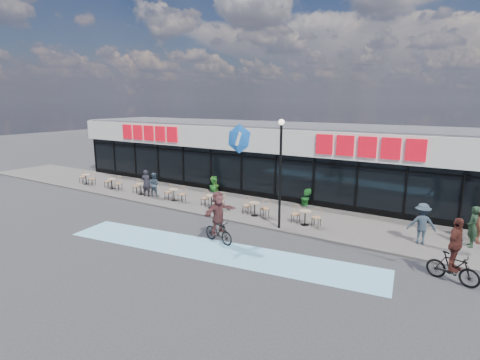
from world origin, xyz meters
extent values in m
plane|color=#28282B|center=(0.00, 0.00, 0.00)|extent=(120.00, 120.00, 0.00)
cube|color=#554F4B|center=(0.00, 4.50, 0.05)|extent=(44.00, 5.00, 0.10)
cube|color=#6EB1CF|center=(4.00, -1.50, 0.01)|extent=(14.17, 4.13, 0.01)
cube|color=black|center=(0.00, 10.00, 1.50)|extent=(30.00, 6.00, 3.00)
cube|color=white|center=(0.00, 9.85, 3.75)|extent=(30.60, 6.30, 1.50)
cube|color=#47474C|center=(0.00, 10.00, 4.55)|extent=(30.60, 6.30, 0.10)
cube|color=navy|center=(0.00, 6.96, 3.05)|extent=(30.60, 0.08, 0.18)
cube|color=black|center=(0.00, 6.97, 2.65)|extent=(30.00, 0.06, 0.08)
cube|color=black|center=(0.00, 6.98, 0.20)|extent=(30.00, 0.10, 0.40)
cube|color=red|center=(-8.00, 6.70, 3.80)|extent=(5.63, 0.18, 1.10)
cube|color=red|center=(8.00, 6.70, 3.80)|extent=(5.63, 0.18, 1.10)
ellipsoid|color=blue|center=(0.00, 6.70, 3.80)|extent=(1.90, 0.24, 1.90)
cylinder|color=black|center=(-15.00, 6.97, 1.50)|extent=(0.10, 0.10, 3.00)
cylinder|color=black|center=(-12.50, 6.97, 1.50)|extent=(0.10, 0.10, 3.00)
cylinder|color=black|center=(-10.00, 6.97, 1.50)|extent=(0.10, 0.10, 3.00)
cylinder|color=black|center=(-7.50, 6.97, 1.50)|extent=(0.10, 0.10, 3.00)
cylinder|color=black|center=(-5.00, 6.97, 1.50)|extent=(0.10, 0.10, 3.00)
cylinder|color=black|center=(-2.50, 6.97, 1.50)|extent=(0.10, 0.10, 3.00)
cylinder|color=black|center=(0.00, 6.97, 1.50)|extent=(0.10, 0.10, 3.00)
cylinder|color=black|center=(2.50, 6.97, 1.50)|extent=(0.10, 0.10, 3.00)
cylinder|color=black|center=(5.00, 6.97, 1.50)|extent=(0.10, 0.10, 3.00)
cylinder|color=black|center=(7.50, 6.97, 1.50)|extent=(0.10, 0.10, 3.00)
cylinder|color=black|center=(10.00, 6.97, 1.50)|extent=(0.10, 0.10, 3.00)
cylinder|color=black|center=(12.50, 6.97, 1.50)|extent=(0.10, 0.10, 3.00)
cylinder|color=black|center=(5.12, 2.30, 2.60)|extent=(0.12, 0.12, 5.01)
sphere|color=#FFF2CC|center=(5.12, 2.30, 5.21)|extent=(0.28, 0.28, 0.28)
cylinder|color=tan|center=(-11.35, 3.36, 0.82)|extent=(0.60, 0.60, 0.04)
cylinder|color=black|center=(-11.35, 3.36, 0.47)|extent=(0.06, 0.06, 0.70)
cylinder|color=black|center=(-11.35, 3.36, 0.11)|extent=(0.40, 0.40, 0.02)
cylinder|color=tan|center=(-8.45, 3.36, 0.82)|extent=(0.60, 0.60, 0.04)
cylinder|color=black|center=(-8.45, 3.36, 0.47)|extent=(0.06, 0.06, 0.70)
cylinder|color=black|center=(-8.45, 3.36, 0.11)|extent=(0.40, 0.40, 0.02)
cylinder|color=tan|center=(-5.56, 3.36, 0.82)|extent=(0.60, 0.60, 0.04)
cylinder|color=black|center=(-5.56, 3.36, 0.47)|extent=(0.06, 0.06, 0.70)
cylinder|color=black|center=(-5.56, 3.36, 0.11)|extent=(0.40, 0.40, 0.02)
cylinder|color=tan|center=(-2.66, 3.36, 0.82)|extent=(0.60, 0.60, 0.04)
cylinder|color=black|center=(-2.66, 3.36, 0.47)|extent=(0.06, 0.06, 0.70)
cylinder|color=black|center=(-2.66, 3.36, 0.11)|extent=(0.40, 0.40, 0.02)
cylinder|color=tan|center=(0.23, 3.36, 0.82)|extent=(0.60, 0.60, 0.04)
cylinder|color=black|center=(0.23, 3.36, 0.47)|extent=(0.06, 0.06, 0.70)
cylinder|color=black|center=(0.23, 3.36, 0.11)|extent=(0.40, 0.40, 0.02)
cylinder|color=tan|center=(3.13, 3.36, 0.82)|extent=(0.60, 0.60, 0.04)
cylinder|color=black|center=(3.13, 3.36, 0.47)|extent=(0.06, 0.06, 0.70)
cylinder|color=black|center=(3.13, 3.36, 0.11)|extent=(0.40, 0.40, 0.02)
cylinder|color=tan|center=(6.02, 3.36, 0.82)|extent=(0.60, 0.60, 0.04)
cylinder|color=black|center=(6.02, 3.36, 0.47)|extent=(0.06, 0.06, 0.70)
cylinder|color=black|center=(6.02, 3.36, 0.11)|extent=(0.40, 0.40, 0.02)
imported|color=#18561A|center=(-2.00, 6.61, 0.63)|extent=(0.74, 0.74, 1.06)
imported|color=#2A5B1A|center=(-1.93, 6.62, 0.62)|extent=(0.70, 0.64, 1.04)
imported|color=#1A5D1F|center=(4.70, 6.64, 0.65)|extent=(0.70, 0.61, 1.10)
imported|color=black|center=(-4.92, 3.25, 0.97)|extent=(0.74, 0.60, 1.74)
imported|color=#32404E|center=(-4.51, 3.50, 0.87)|extent=(0.89, 0.79, 1.55)
imported|color=black|center=(13.06, 4.51, 0.99)|extent=(0.58, 0.74, 1.77)
imported|color=#2B3742|center=(11.21, 3.77, 1.00)|extent=(1.31, 0.98, 1.80)
imported|color=black|center=(3.62, -0.66, 0.51)|extent=(1.77, 0.84, 1.03)
imported|color=brown|center=(3.62, -0.66, 1.39)|extent=(0.92, 1.83, 1.88)
imported|color=black|center=(12.60, 0.67, 0.53)|extent=(1.82, 0.95, 1.05)
imported|color=#491F1A|center=(12.60, 0.67, 1.39)|extent=(0.74, 1.19, 1.88)
camera|label=1|loc=(12.83, -13.37, 6.18)|focal=28.00mm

